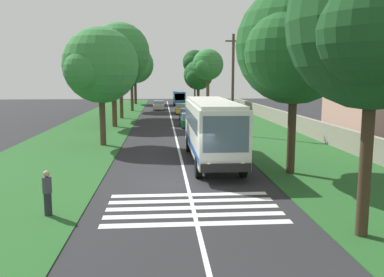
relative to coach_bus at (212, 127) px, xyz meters
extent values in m
plane|color=#262628|center=(-5.26, 1.80, -2.15)|extent=(160.00, 160.00, 0.00)
cube|color=#235623|center=(9.74, 10.00, -2.13)|extent=(120.00, 8.00, 0.04)
cube|color=#235623|center=(9.74, -6.40, -2.13)|extent=(120.00, 8.00, 0.04)
cube|color=silver|center=(9.74, 1.80, -2.14)|extent=(110.00, 0.16, 0.01)
cube|color=silver|center=(-0.03, 0.00, -0.05)|extent=(11.00, 2.50, 2.90)
cube|color=slate|center=(0.27, 0.00, 0.48)|extent=(9.68, 2.54, 0.85)
cube|color=slate|center=(-5.49, 0.00, 0.30)|extent=(0.08, 2.20, 1.74)
cube|color=#1E4C9E|center=(-0.03, 0.00, -1.05)|extent=(10.78, 2.53, 0.36)
cube|color=silver|center=(-0.03, 0.00, 1.49)|extent=(10.56, 2.30, 0.18)
cube|color=black|center=(-5.61, 0.00, -1.28)|extent=(0.16, 2.40, 0.40)
sphere|color=#F2EDCC|center=(-5.55, 0.80, -1.15)|extent=(0.24, 0.24, 0.24)
sphere|color=#F2EDCC|center=(-5.55, -0.81, -1.15)|extent=(0.24, 0.24, 0.24)
cylinder|color=black|center=(-3.93, 1.15, -1.60)|extent=(1.10, 0.32, 1.10)
cylinder|color=black|center=(3.47, 1.15, -1.60)|extent=(1.10, 0.32, 1.10)
cylinder|color=black|center=(-3.93, -1.15, -1.60)|extent=(1.10, 0.32, 1.10)
cylinder|color=black|center=(3.47, -1.15, -1.60)|extent=(1.10, 0.32, 1.10)
cube|color=silver|center=(-10.57, 1.80, -2.14)|extent=(0.45, 6.80, 0.01)
cube|color=silver|center=(-9.67, 1.80, -2.14)|extent=(0.45, 6.80, 0.01)
cube|color=silver|center=(-8.77, 1.80, -2.14)|extent=(0.45, 6.80, 0.01)
cube|color=silver|center=(-7.87, 1.80, -2.14)|extent=(0.45, 6.80, 0.01)
cube|color=silver|center=(-6.97, 1.80, -2.14)|extent=(0.45, 6.80, 0.01)
cube|color=#145933|center=(17.95, 0.12, -1.62)|extent=(4.30, 1.75, 0.70)
cube|color=slate|center=(17.85, 0.12, -0.99)|extent=(2.00, 1.61, 0.55)
cylinder|color=black|center=(16.60, 0.90, -1.83)|extent=(0.64, 0.22, 0.64)
cylinder|color=black|center=(19.30, 0.90, -1.83)|extent=(0.64, 0.22, 0.64)
cylinder|color=black|center=(16.60, -0.66, -1.83)|extent=(0.64, 0.22, 0.64)
cylinder|color=black|center=(19.30, -0.66, -1.83)|extent=(0.64, 0.22, 0.64)
cube|color=navy|center=(24.51, -0.04, -1.62)|extent=(4.30, 1.75, 0.70)
cube|color=slate|center=(24.41, -0.04, -0.99)|extent=(2.00, 1.61, 0.55)
cylinder|color=black|center=(23.16, 0.74, -1.83)|extent=(0.64, 0.22, 0.64)
cylinder|color=black|center=(25.86, 0.74, -1.83)|extent=(0.64, 0.22, 0.64)
cylinder|color=black|center=(23.16, -0.82, -1.83)|extent=(0.64, 0.22, 0.64)
cylinder|color=black|center=(25.86, -0.82, -1.83)|extent=(0.64, 0.22, 0.64)
cube|color=gold|center=(33.89, 0.16, -1.62)|extent=(4.30, 1.75, 0.70)
cube|color=slate|center=(33.79, 0.16, -0.99)|extent=(2.00, 1.61, 0.55)
cylinder|color=black|center=(32.54, 0.94, -1.83)|extent=(0.64, 0.22, 0.64)
cylinder|color=black|center=(35.24, 0.94, -1.83)|extent=(0.64, 0.22, 0.64)
cylinder|color=black|center=(32.54, -0.62, -1.83)|extent=(0.64, 0.22, 0.64)
cylinder|color=black|center=(35.24, -0.62, -1.83)|extent=(0.64, 0.22, 0.64)
cube|color=#B7A893|center=(41.22, 3.46, -1.62)|extent=(4.30, 1.75, 0.70)
cube|color=slate|center=(41.12, 3.46, -0.99)|extent=(2.00, 1.61, 0.55)
cylinder|color=black|center=(39.87, 4.24, -1.83)|extent=(0.64, 0.22, 0.64)
cylinder|color=black|center=(42.57, 4.24, -1.83)|extent=(0.64, 0.22, 0.64)
cylinder|color=black|center=(39.87, 2.68, -1.83)|extent=(0.64, 0.22, 0.64)
cylinder|color=black|center=(42.57, 2.68, -1.83)|extent=(0.64, 0.22, 0.64)
cube|color=teal|center=(51.33, -0.24, -0.67)|extent=(6.00, 2.10, 2.10)
cube|color=slate|center=(51.53, -0.24, -0.29)|extent=(5.04, 2.13, 0.70)
cube|color=slate|center=(48.36, -0.24, -0.46)|extent=(0.06, 1.76, 1.18)
cylinder|color=black|center=(49.43, 0.71, -1.77)|extent=(0.76, 0.24, 0.76)
cylinder|color=black|center=(53.23, 0.71, -1.77)|extent=(0.76, 0.24, 0.76)
cylinder|color=black|center=(49.43, -1.19, -1.77)|extent=(0.76, 0.24, 0.76)
cylinder|color=black|center=(53.23, -1.19, -1.77)|extent=(0.76, 0.24, 0.76)
cylinder|color=#4C3826|center=(18.35, 7.87, 0.16)|extent=(0.52, 0.52, 4.52)
sphere|color=#19471E|center=(18.35, 7.87, 3.94)|extent=(5.53, 5.53, 5.53)
sphere|color=#19471E|center=(20.01, 7.87, 3.52)|extent=(3.92, 3.92, 3.92)
sphere|color=#19471E|center=(16.97, 8.69, 3.52)|extent=(4.10, 4.10, 4.10)
cylinder|color=#4C3826|center=(38.73, 7.49, 0.61)|extent=(0.45, 0.45, 5.43)
sphere|color=#337A38|center=(38.73, 7.49, 4.82)|extent=(5.43, 5.43, 5.43)
sphere|color=#337A38|center=(40.36, 7.49, 4.41)|extent=(3.69, 3.69, 3.69)
sphere|color=#337A38|center=(37.37, 8.30, 4.41)|extent=(3.74, 3.74, 3.74)
cylinder|color=#3D2D1E|center=(55.70, 8.03, 0.67)|extent=(0.52, 0.52, 5.55)
sphere|color=#337A38|center=(55.70, 8.03, 5.41)|extent=(7.15, 7.15, 7.15)
sphere|color=#337A38|center=(57.84, 8.03, 4.88)|extent=(3.98, 3.98, 3.98)
sphere|color=#337A38|center=(53.91, 9.10, 4.88)|extent=(4.10, 4.10, 4.10)
cylinder|color=#4C3826|center=(6.59, 7.42, 0.10)|extent=(0.45, 0.45, 4.41)
sphere|color=#337A38|center=(6.59, 7.42, 3.83)|extent=(5.56, 5.56, 5.56)
sphere|color=#337A38|center=(8.26, 7.42, 3.42)|extent=(3.10, 3.10, 3.10)
sphere|color=#337A38|center=(5.20, 8.25, 3.42)|extent=(3.09, 3.09, 3.09)
cylinder|color=#4C3826|center=(27.30, 8.01, 0.97)|extent=(0.44, 0.44, 6.15)
sphere|color=#337A38|center=(27.30, 8.01, 6.03)|extent=(7.22, 7.22, 7.22)
sphere|color=#337A38|center=(29.47, 8.01, 5.48)|extent=(5.35, 5.35, 5.35)
sphere|color=#337A38|center=(25.50, 9.09, 5.48)|extent=(4.81, 4.81, 4.81)
cylinder|color=#4C3826|center=(46.07, -3.33, -0.07)|extent=(0.49, 0.49, 4.08)
sphere|color=#1E5623|center=(46.07, -3.33, 3.36)|extent=(5.03, 5.03, 5.03)
sphere|color=#1E5623|center=(47.58, -3.33, 2.98)|extent=(3.50, 3.50, 3.50)
sphere|color=#1E5623|center=(44.82, -2.58, 2.98)|extent=(2.87, 2.87, 2.87)
cylinder|color=#3D2D1E|center=(-3.40, -3.83, 0.40)|extent=(0.43, 0.43, 5.02)
sphere|color=#1E5623|center=(-3.40, -3.83, 4.58)|extent=(6.05, 6.05, 6.05)
sphere|color=#1E5623|center=(-1.59, -3.83, 4.13)|extent=(3.79, 3.79, 3.79)
sphere|color=#1E5623|center=(-4.92, -2.92, 4.13)|extent=(3.94, 3.94, 3.94)
cylinder|color=#3D2D1E|center=(-12.08, -3.40, 0.51)|extent=(0.39, 0.39, 5.23)
sphere|color=#19471E|center=(-12.08, -3.40, 4.57)|extent=(5.27, 5.27, 5.27)
sphere|color=#19471E|center=(-10.50, -3.40, 4.18)|extent=(3.33, 3.33, 3.33)
sphere|color=#19471E|center=(-13.40, -2.61, 4.18)|extent=(2.99, 2.99, 2.99)
cylinder|color=#4C3826|center=(57.65, -3.68, 1.27)|extent=(0.37, 0.37, 6.76)
sphere|color=#19471E|center=(57.65, -3.68, 5.98)|extent=(4.81, 4.81, 4.81)
sphere|color=#19471E|center=(59.09, -3.68, 5.62)|extent=(2.74, 2.74, 2.74)
sphere|color=#19471E|center=(56.45, -2.96, 5.62)|extent=(3.41, 3.41, 3.41)
cylinder|color=brown|center=(38.71, -4.15, 0.75)|extent=(0.50, 0.50, 5.70)
sphere|color=#337A38|center=(38.71, -4.15, 4.91)|extent=(4.77, 4.77, 4.77)
sphere|color=#337A38|center=(40.14, -4.15, 4.55)|extent=(2.82, 2.82, 2.82)
sphere|color=#337A38|center=(37.52, -3.43, 4.55)|extent=(2.64, 2.64, 2.64)
cylinder|color=#473828|center=(11.54, -3.28, 2.28)|extent=(0.24, 0.24, 8.78)
cube|color=#3D3326|center=(11.54, -3.28, 6.07)|extent=(0.12, 1.40, 0.12)
cube|color=gray|center=(14.74, -9.80, -1.34)|extent=(70.00, 0.40, 1.53)
cube|color=tan|center=(13.03, -18.04, 1.24)|extent=(9.11, 8.34, 6.77)
cylinder|color=#26262D|center=(-9.36, 7.21, -1.68)|extent=(0.28, 0.28, 0.85)
cylinder|color=#3F3F47|center=(-9.36, 7.21, -0.96)|extent=(0.34, 0.34, 0.60)
sphere|color=tan|center=(-9.36, 7.21, -0.54)|extent=(0.24, 0.24, 0.24)
camera|label=1|loc=(-24.19, 2.99, 2.93)|focal=38.10mm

